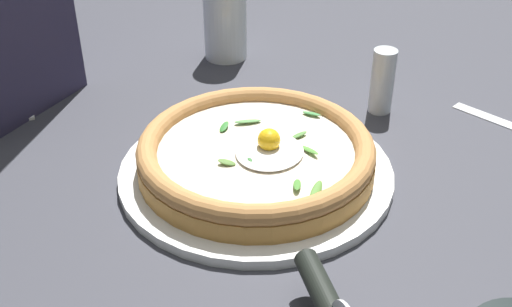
{
  "coord_description": "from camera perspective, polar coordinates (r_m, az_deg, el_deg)",
  "views": [
    {
      "loc": [
        -0.51,
        -0.25,
        0.43
      ],
      "look_at": [
        0.04,
        0.03,
        0.03
      ],
      "focal_mm": 44.66,
      "sensor_mm": 36.0,
      "label": 1
    }
  ],
  "objects": [
    {
      "name": "ground_plane",
      "position": [
        0.72,
        0.54,
        -5.1
      ],
      "size": [
        2.4,
        2.4,
        0.03
      ],
      "primitive_type": "cube",
      "color": "#393941",
      "rests_on": "ground"
    },
    {
      "name": "pizza_plate",
      "position": [
        0.75,
        0.0,
        -1.67
      ],
      "size": [
        0.32,
        0.32,
        0.01
      ],
      "primitive_type": "cylinder",
      "color": "white",
      "rests_on": "ground"
    },
    {
      "name": "pizza",
      "position": [
        0.73,
        0.02,
        0.04
      ],
      "size": [
        0.27,
        0.27,
        0.05
      ],
      "color": "#C48940",
      "rests_on": "pizza_plate"
    },
    {
      "name": "pizza_cutter",
      "position": [
        0.55,
        6.52,
        -13.4
      ],
      "size": [
        0.11,
        0.1,
        0.07
      ],
      "color": "silver",
      "rests_on": "ground"
    },
    {
      "name": "drinking_glass",
      "position": [
        1.03,
        -2.77,
        11.49
      ],
      "size": [
        0.07,
        0.07,
        0.13
      ],
      "color": "silver",
      "rests_on": "ground"
    },
    {
      "name": "pepper_shaker",
      "position": [
        0.88,
        11.25,
        6.38
      ],
      "size": [
        0.03,
        0.03,
        0.09
      ],
      "primitive_type": "cylinder",
      "color": "silver",
      "rests_on": "ground"
    }
  ]
}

